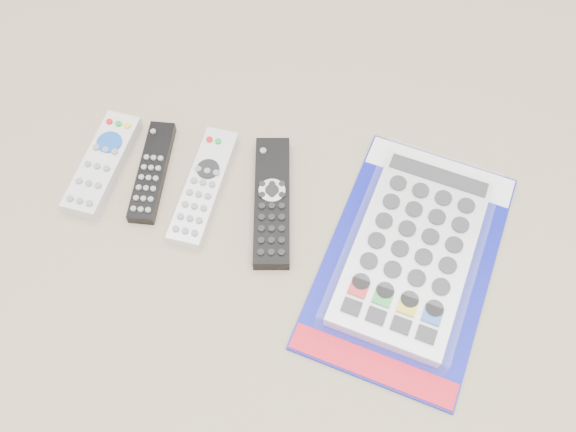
% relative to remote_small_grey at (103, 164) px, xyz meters
% --- Properties ---
extents(remote_small_grey, '(0.06, 0.17, 0.03)m').
position_rel_remote_small_grey_xyz_m(remote_small_grey, '(0.00, 0.00, 0.00)').
color(remote_small_grey, silver).
rests_on(remote_small_grey, ground).
extents(remote_slim_black, '(0.05, 0.16, 0.02)m').
position_rel_remote_small_grey_xyz_m(remote_slim_black, '(0.07, 0.00, -0.00)').
color(remote_slim_black, black).
rests_on(remote_slim_black, ground).
extents(remote_silver_dvd, '(0.06, 0.19, 0.02)m').
position_rel_remote_small_grey_xyz_m(remote_silver_dvd, '(0.15, -0.01, -0.00)').
color(remote_silver_dvd, silver).
rests_on(remote_silver_dvd, ground).
extents(remote_large_black, '(0.08, 0.20, 0.02)m').
position_rel_remote_small_grey_xyz_m(remote_large_black, '(0.24, -0.02, -0.00)').
color(remote_large_black, black).
rests_on(remote_large_black, ground).
extents(jumbo_remote_packaged, '(0.27, 0.37, 0.05)m').
position_rel_remote_small_grey_xyz_m(jumbo_remote_packaged, '(0.43, -0.06, 0.01)').
color(jumbo_remote_packaged, '#0D1395').
rests_on(jumbo_remote_packaged, ground).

